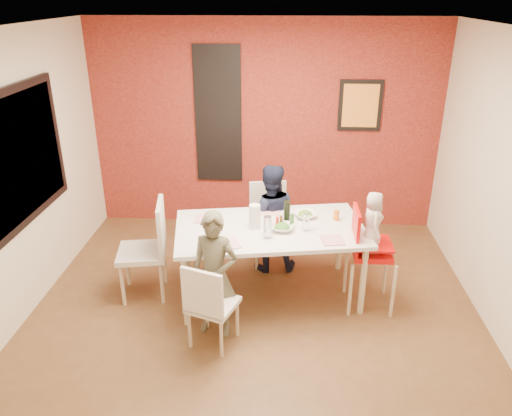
# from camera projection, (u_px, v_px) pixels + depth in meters

# --- Properties ---
(ground) EXTENTS (4.50, 4.50, 0.00)m
(ground) POSITION_uv_depth(u_px,v_px,m) (254.00, 316.00, 4.97)
(ground) COLOR brown
(ground) RESTS_ON ground
(ceiling) EXTENTS (4.50, 4.50, 0.02)m
(ceiling) POSITION_uv_depth(u_px,v_px,m) (254.00, 30.00, 3.88)
(ceiling) COLOR white
(ceiling) RESTS_ON wall_back
(wall_back) EXTENTS (4.50, 0.02, 2.70)m
(wall_back) POSITION_uv_depth(u_px,v_px,m) (265.00, 127.00, 6.48)
(wall_back) COLOR beige
(wall_back) RESTS_ON ground
(wall_front) EXTENTS (4.50, 0.02, 2.70)m
(wall_front) POSITION_uv_depth(u_px,v_px,m) (225.00, 366.00, 2.37)
(wall_front) COLOR beige
(wall_front) RESTS_ON ground
(wall_left) EXTENTS (0.02, 4.50, 2.70)m
(wall_left) POSITION_uv_depth(u_px,v_px,m) (8.00, 185.00, 4.54)
(wall_left) COLOR beige
(wall_left) RESTS_ON ground
(brick_accent_wall) EXTENTS (4.50, 0.02, 2.70)m
(brick_accent_wall) POSITION_uv_depth(u_px,v_px,m) (265.00, 127.00, 6.46)
(brick_accent_wall) COLOR maroon
(brick_accent_wall) RESTS_ON ground
(picture_window_frame) EXTENTS (0.05, 1.70, 1.30)m
(picture_window_frame) POSITION_uv_depth(u_px,v_px,m) (18.00, 158.00, 4.64)
(picture_window_frame) COLOR black
(picture_window_frame) RESTS_ON wall_left
(picture_window_pane) EXTENTS (0.02, 1.55, 1.15)m
(picture_window_pane) POSITION_uv_depth(u_px,v_px,m) (19.00, 158.00, 4.64)
(picture_window_pane) COLOR black
(picture_window_pane) RESTS_ON wall_left
(glassblock_strip) EXTENTS (0.55, 0.03, 1.70)m
(glassblock_strip) POSITION_uv_depth(u_px,v_px,m) (218.00, 115.00, 6.42)
(glassblock_strip) COLOR silver
(glassblock_strip) RESTS_ON wall_back
(glassblock_surround) EXTENTS (0.60, 0.03, 1.76)m
(glassblock_surround) POSITION_uv_depth(u_px,v_px,m) (218.00, 115.00, 6.41)
(glassblock_surround) COLOR black
(glassblock_surround) RESTS_ON wall_back
(art_print_frame) EXTENTS (0.54, 0.03, 0.64)m
(art_print_frame) POSITION_uv_depth(u_px,v_px,m) (360.00, 106.00, 6.26)
(art_print_frame) COLOR black
(art_print_frame) RESTS_ON wall_back
(art_print_canvas) EXTENTS (0.44, 0.01, 0.54)m
(art_print_canvas) POSITION_uv_depth(u_px,v_px,m) (360.00, 106.00, 6.24)
(art_print_canvas) COLOR #F6A936
(art_print_canvas) RESTS_ON wall_back
(dining_table) EXTENTS (2.04, 1.35, 0.79)m
(dining_table) POSITION_uv_depth(u_px,v_px,m) (270.00, 233.00, 5.05)
(dining_table) COLOR white
(dining_table) RESTS_ON ground
(chair_near) EXTENTS (0.50, 0.50, 0.84)m
(chair_near) POSITION_uv_depth(u_px,v_px,m) (209.00, 302.00, 4.37)
(chair_near) COLOR white
(chair_near) RESTS_ON ground
(chair_far) EXTENTS (0.51, 0.51, 0.94)m
(chair_far) POSITION_uv_depth(u_px,v_px,m) (269.00, 218.00, 5.86)
(chair_far) COLOR beige
(chair_far) RESTS_ON ground
(chair_left) EXTENTS (0.56, 0.56, 1.04)m
(chair_left) POSITION_uv_depth(u_px,v_px,m) (150.00, 244.00, 5.13)
(chair_left) COLOR beige
(chair_left) RESTS_ON ground
(high_chair) EXTENTS (0.45, 0.45, 1.07)m
(high_chair) POSITION_uv_depth(u_px,v_px,m) (367.00, 249.00, 4.92)
(high_chair) COLOR red
(high_chair) RESTS_ON ground
(child_near) EXTENTS (0.50, 0.38, 1.22)m
(child_near) POSITION_uv_depth(u_px,v_px,m) (215.00, 275.00, 4.52)
(child_near) COLOR brown
(child_near) RESTS_ON ground
(child_far) EXTENTS (0.67, 0.55, 1.26)m
(child_far) POSITION_uv_depth(u_px,v_px,m) (270.00, 218.00, 5.60)
(child_far) COLOR #161B32
(child_far) RESTS_ON ground
(toddler) EXTENTS (0.22, 0.31, 0.61)m
(toddler) POSITION_uv_depth(u_px,v_px,m) (373.00, 222.00, 4.80)
(toddler) COLOR beige
(toddler) RESTS_ON high_chair
(plate_near_left) EXTENTS (0.30, 0.30, 0.01)m
(plate_near_left) POSITION_uv_depth(u_px,v_px,m) (227.00, 244.00, 4.68)
(plate_near_left) COLOR white
(plate_near_left) RESTS_ON dining_table
(plate_far_mid) EXTENTS (0.24, 0.24, 0.01)m
(plate_far_mid) POSITION_uv_depth(u_px,v_px,m) (269.00, 211.00, 5.38)
(plate_far_mid) COLOR white
(plate_far_mid) RESTS_ON dining_table
(plate_near_right) EXTENTS (0.24, 0.24, 0.01)m
(plate_near_right) POSITION_uv_depth(u_px,v_px,m) (332.00, 240.00, 4.75)
(plate_near_right) COLOR white
(plate_near_right) RESTS_ON dining_table
(plate_far_left) EXTENTS (0.22, 0.22, 0.01)m
(plate_far_left) POSITION_uv_depth(u_px,v_px,m) (205.00, 219.00, 5.19)
(plate_far_left) COLOR white
(plate_far_left) RESTS_ON dining_table
(salad_bowl_a) EXTENTS (0.24, 0.24, 0.06)m
(salad_bowl_a) POSITION_uv_depth(u_px,v_px,m) (282.00, 228.00, 4.95)
(salad_bowl_a) COLOR white
(salad_bowl_a) RESTS_ON dining_table
(salad_bowl_b) EXTENTS (0.28, 0.28, 0.06)m
(salad_bowl_b) POSITION_uv_depth(u_px,v_px,m) (305.00, 215.00, 5.23)
(salad_bowl_b) COLOR white
(salad_bowl_b) RESTS_ON dining_table
(wine_bottle) EXTENTS (0.07, 0.07, 0.25)m
(wine_bottle) POSITION_uv_depth(u_px,v_px,m) (287.00, 213.00, 5.04)
(wine_bottle) COLOR black
(wine_bottle) RESTS_ON dining_table
(wine_glass_a) EXTENTS (0.08, 0.08, 0.22)m
(wine_glass_a) POSITION_uv_depth(u_px,v_px,m) (267.00, 227.00, 4.77)
(wine_glass_a) COLOR silver
(wine_glass_a) RESTS_ON dining_table
(wine_glass_b) EXTENTS (0.06, 0.06, 0.18)m
(wine_glass_b) POSITION_uv_depth(u_px,v_px,m) (306.00, 222.00, 4.92)
(wine_glass_b) COLOR white
(wine_glass_b) RESTS_ON dining_table
(paper_towel_roll) EXTENTS (0.11, 0.11, 0.25)m
(paper_towel_roll) POSITION_uv_depth(u_px,v_px,m) (255.00, 217.00, 4.96)
(paper_towel_roll) COLOR silver
(paper_towel_roll) RESTS_ON dining_table
(condiment_red) EXTENTS (0.03, 0.03, 0.13)m
(condiment_red) POSITION_uv_depth(u_px,v_px,m) (277.00, 223.00, 4.98)
(condiment_red) COLOR red
(condiment_red) RESTS_ON dining_table
(condiment_green) EXTENTS (0.04, 0.04, 0.15)m
(condiment_green) POSITION_uv_depth(u_px,v_px,m) (292.00, 221.00, 4.99)
(condiment_green) COLOR #306923
(condiment_green) RESTS_ON dining_table
(condiment_brown) EXTENTS (0.03, 0.03, 0.13)m
(condiment_brown) POSITION_uv_depth(u_px,v_px,m) (281.00, 221.00, 5.00)
(condiment_brown) COLOR brown
(condiment_brown) RESTS_ON dining_table
(sippy_cup) EXTENTS (0.06, 0.06, 0.11)m
(sippy_cup) POSITION_uv_depth(u_px,v_px,m) (336.00, 215.00, 5.16)
(sippy_cup) COLOR orange
(sippy_cup) RESTS_ON dining_table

